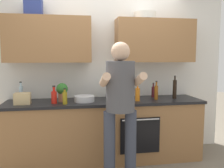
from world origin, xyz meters
The scene contains 16 objects.
ground_plane centered at (0.00, 0.00, 0.00)m, with size 12.00×12.00×0.00m, color #756B5B.
back_wall_unit centered at (0.00, 0.27, 1.50)m, with size 4.00×0.39×2.50m.
counter centered at (0.00, 0.00, 0.45)m, with size 2.84×0.67×0.90m.
person_standing centered at (0.08, -0.67, 1.01)m, with size 0.49×0.45×1.70m.
bottle_oil centered at (-0.57, -0.18, 0.99)m, with size 0.06×0.06×0.21m.
bottle_juice centered at (0.45, -0.13, 1.00)m, with size 0.07×0.07×0.25m.
bottle_soy centered at (1.06, -0.02, 1.05)m, with size 0.06×0.06×0.35m.
bottle_hotsauce centered at (-0.72, -0.11, 0.99)m, with size 0.08×0.08×0.24m.
bottle_wine centered at (0.78, 0.14, 0.99)m, with size 0.05×0.05×0.23m.
bottle_water centered at (-1.21, 0.22, 1.02)m, with size 0.05×0.05×0.27m.
bottle_syrup centered at (0.75, -0.06, 1.01)m, with size 0.05×0.05×0.28m.
cup_coffee centered at (0.04, -0.14, 0.95)m, with size 0.08×0.08×0.09m, color white.
mixing_bowl centered at (-0.31, -0.04, 0.94)m, with size 0.28×0.28×0.08m, color silver.
potted_herb centered at (-0.61, 0.01, 1.05)m, with size 0.16×0.16×0.26m.
grocery_bag_bread centered at (-1.13, -0.09, 0.98)m, with size 0.21×0.15×0.15m, color tan.
grocery_bag_produce centered at (0.18, 0.07, 1.01)m, with size 0.16×0.21×0.22m, color silver.
Camera 1 is at (-0.49, -3.38, 1.53)m, focal length 38.22 mm.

